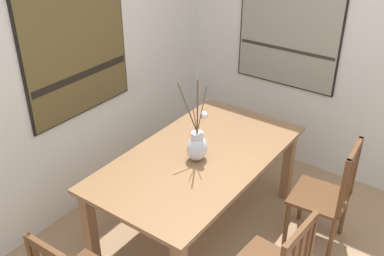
{
  "coord_description": "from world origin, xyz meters",
  "views": [
    {
      "loc": [
        -2.08,
        -0.93,
        2.64
      ],
      "look_at": [
        0.39,
        0.85,
        0.92
      ],
      "focal_mm": 41.76,
      "sensor_mm": 36.0,
      "label": 1
    }
  ],
  "objects_px": {
    "painting_on_back_wall": "(76,44)",
    "painting_on_side_wall": "(289,25)",
    "centerpiece_vase": "(197,145)",
    "chair_0": "(327,195)",
    "dining_table": "(199,166)"
  },
  "relations": [
    {
      "from": "painting_on_back_wall",
      "to": "painting_on_side_wall",
      "type": "distance_m",
      "value": 1.97
    },
    {
      "from": "centerpiece_vase",
      "to": "chair_0",
      "type": "bearing_deg",
      "value": -60.83
    },
    {
      "from": "dining_table",
      "to": "painting_on_back_wall",
      "type": "xyz_separation_m",
      "value": [
        -0.2,
        1.06,
        0.85
      ]
    },
    {
      "from": "centerpiece_vase",
      "to": "painting_on_side_wall",
      "type": "relative_size",
      "value": 0.6
    },
    {
      "from": "painting_on_side_wall",
      "to": "painting_on_back_wall",
      "type": "bearing_deg",
      "value": 147.09
    },
    {
      "from": "centerpiece_vase",
      "to": "painting_on_back_wall",
      "type": "distance_m",
      "value": 1.25
    },
    {
      "from": "dining_table",
      "to": "painting_on_side_wall",
      "type": "relative_size",
      "value": 1.5
    },
    {
      "from": "chair_0",
      "to": "painting_on_back_wall",
      "type": "distance_m",
      "value": 2.3
    },
    {
      "from": "painting_on_back_wall",
      "to": "painting_on_side_wall",
      "type": "relative_size",
      "value": 0.99
    },
    {
      "from": "chair_0",
      "to": "painting_on_side_wall",
      "type": "distance_m",
      "value": 1.65
    },
    {
      "from": "dining_table",
      "to": "painting_on_side_wall",
      "type": "distance_m",
      "value": 1.65
    },
    {
      "from": "centerpiece_vase",
      "to": "painting_on_back_wall",
      "type": "xyz_separation_m",
      "value": [
        -0.14,
        1.08,
        0.62
      ]
    },
    {
      "from": "chair_0",
      "to": "painting_on_side_wall",
      "type": "bearing_deg",
      "value": 41.58
    },
    {
      "from": "chair_0",
      "to": "centerpiece_vase",
      "type": "bearing_deg",
      "value": 119.17
    },
    {
      "from": "dining_table",
      "to": "chair_0",
      "type": "distance_m",
      "value": 1.02
    }
  ]
}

